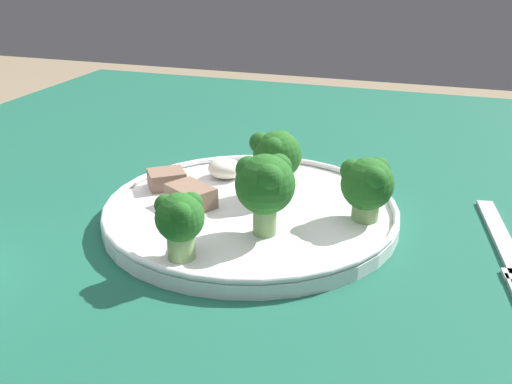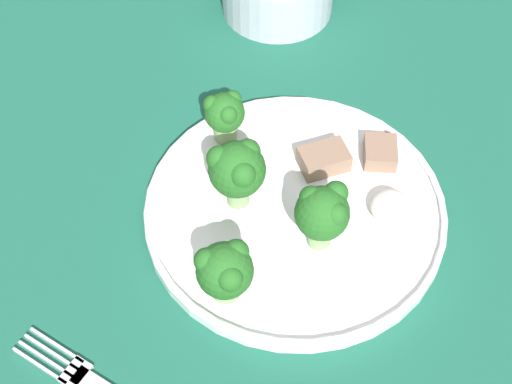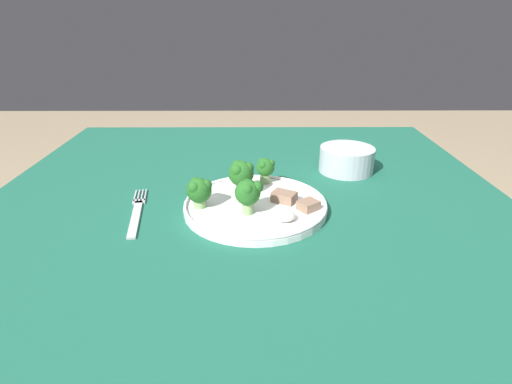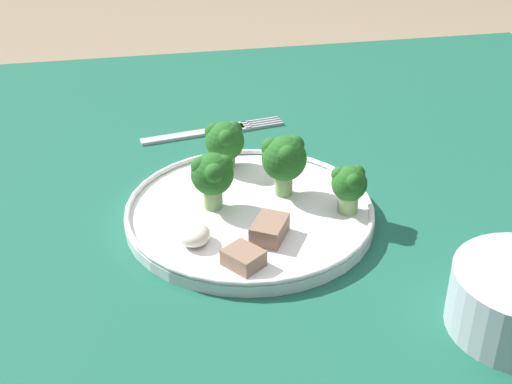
{
  "view_description": "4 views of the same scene",
  "coord_description": "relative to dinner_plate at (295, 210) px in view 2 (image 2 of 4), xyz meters",
  "views": [
    {
      "loc": [
        -0.15,
        0.46,
        0.97
      ],
      "look_at": [
        0.01,
        -0.02,
        0.76
      ],
      "focal_mm": 42.0,
      "sensor_mm": 36.0,
      "label": 1
    },
    {
      "loc": [
        -0.29,
        -0.23,
        1.26
      ],
      "look_at": [
        -0.01,
        0.02,
        0.76
      ],
      "focal_mm": 50.0,
      "sensor_mm": 36.0,
      "label": 2
    },
    {
      "loc": [
        0.01,
        -0.68,
        1.08
      ],
      "look_at": [
        0.01,
        -0.03,
        0.78
      ],
      "focal_mm": 28.0,
      "sensor_mm": 36.0,
      "label": 3
    },
    {
      "loc": [
        0.65,
        -0.12,
        1.15
      ],
      "look_at": [
        0.02,
        -0.01,
        0.77
      ],
      "focal_mm": 50.0,
      "sensor_mm": 36.0,
      "label": 4
    }
  ],
  "objects": [
    {
      "name": "broccoli_floret_front_left",
      "position": [
        0.02,
        0.1,
        0.04
      ],
      "size": [
        0.04,
        0.04,
        0.05
      ],
      "color": "#7FA866",
      "rests_on": "dinner_plate"
    },
    {
      "name": "dinner_plate",
      "position": [
        0.0,
        0.0,
        0.0
      ],
      "size": [
        0.27,
        0.27,
        0.02
      ],
      "color": "white",
      "rests_on": "table"
    },
    {
      "name": "broccoli_floret_center_left",
      "position": [
        -0.01,
        -0.04,
        0.04
      ],
      "size": [
        0.05,
        0.05,
        0.06
      ],
      "color": "#7FA866",
      "rests_on": "dinner_plate"
    },
    {
      "name": "sauce_dollop",
      "position": [
        0.05,
        -0.07,
        0.01
      ],
      "size": [
        0.04,
        0.03,
        0.02
      ],
      "color": "silver",
      "rests_on": "dinner_plate"
    },
    {
      "name": "broccoli_floret_back_left",
      "position": [
        -0.1,
        -0.01,
        0.04
      ],
      "size": [
        0.05,
        0.05,
        0.06
      ],
      "color": "#7FA866",
      "rests_on": "dinner_plate"
    },
    {
      "name": "table",
      "position": [
        -0.01,
        0.01,
        -0.1
      ],
      "size": [
        1.06,
        1.16,
        0.73
      ],
      "color": "#195642",
      "rests_on": "ground_plane"
    },
    {
      "name": "meat_slice_front_slice",
      "position": [
        0.05,
        0.01,
        0.01
      ],
      "size": [
        0.05,
        0.05,
        0.02
      ],
      "color": "#846651",
      "rests_on": "dinner_plate"
    },
    {
      "name": "meat_slice_middle_slice",
      "position": [
        0.1,
        -0.02,
        0.01
      ],
      "size": [
        0.05,
        0.04,
        0.02
      ],
      "color": "#846651",
      "rests_on": "dinner_plate"
    },
    {
      "name": "broccoli_floret_near_rim_left",
      "position": [
        -0.03,
        0.04,
        0.05
      ],
      "size": [
        0.05,
        0.05,
        0.07
      ],
      "color": "#7FA866",
      "rests_on": "dinner_plate"
    }
  ]
}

